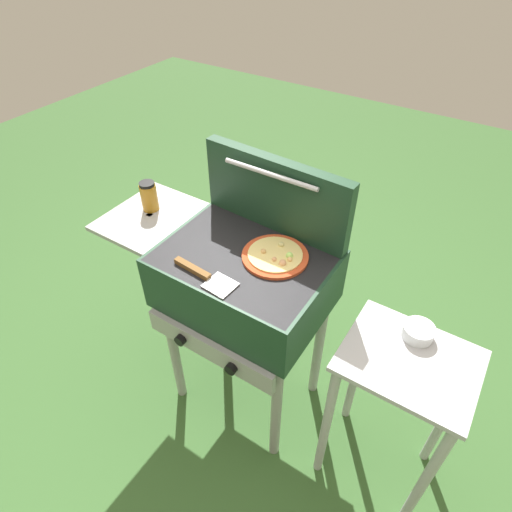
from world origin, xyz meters
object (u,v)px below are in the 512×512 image
Objects in this scene: prep_table at (397,395)px; topping_bowl_near at (418,332)px; sauce_jar at (149,196)px; pizza_cheese at (276,256)px; spatula at (204,275)px; grill at (242,282)px.

topping_bowl_near is (-0.01, 0.11, 0.24)m from prep_table.
sauce_jar is 0.17× the size of prep_table.
pizza_cheese is 0.67m from prep_table.
topping_bowl_near is at bearing 96.87° from prep_table.
sauce_jar is at bearing -178.48° from pizza_cheese.
spatula is (0.45, -0.21, -0.06)m from sauce_jar.
grill is 0.67m from topping_bowl_near.
spatula is at bearing -25.12° from sauce_jar.
prep_table is (1.16, -0.04, -0.42)m from sauce_jar.
sauce_jar is 0.50m from spatula.
grill is at bearing -179.63° from prep_table.
pizza_cheese reaches higher than prep_table.
sauce_jar is 1.16× the size of topping_bowl_near.
pizza_cheese is 2.25× the size of topping_bowl_near.
pizza_cheese is 1.94× the size of sauce_jar.
pizza_cheese reaches higher than spatula.
grill is 0.20m from pizza_cheese.
sauce_jar is 0.48× the size of spatula.
grill is 0.53m from sauce_jar.
spatula is at bearing -125.04° from pizza_cheese.
topping_bowl_near is (0.70, 0.28, -0.13)m from spatula.
grill is 0.23m from spatula.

